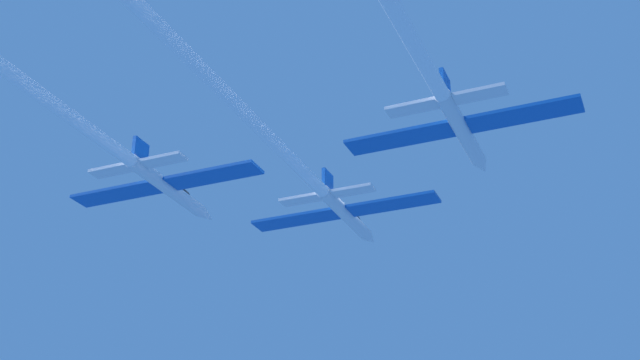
% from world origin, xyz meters
% --- Properties ---
extents(jet_lead, '(15.19, 48.86, 2.52)m').
position_xyz_m(jet_lead, '(-0.66, -14.39, 0.69)').
color(jet_lead, silver).
extents(jet_left_wing, '(15.19, 43.60, 2.52)m').
position_xyz_m(jet_left_wing, '(-10.74, -21.99, 0.57)').
color(jet_left_wing, silver).
extents(jet_right_wing, '(15.19, 47.36, 2.52)m').
position_xyz_m(jet_right_wing, '(11.18, -23.59, 0.68)').
color(jet_right_wing, silver).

